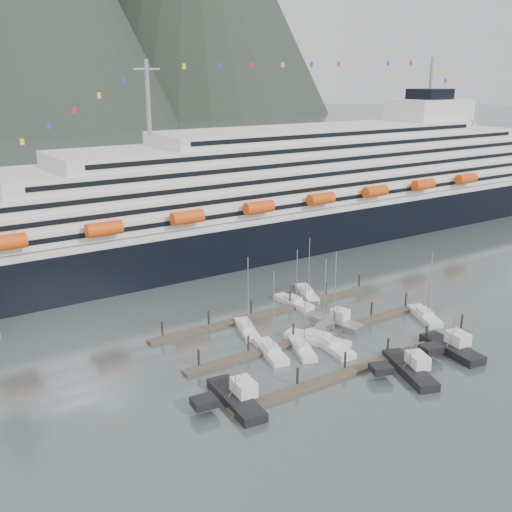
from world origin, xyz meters
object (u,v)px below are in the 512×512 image
object	(u,v)px
sailboat_a	(271,352)
sailboat_d	(329,344)
sailboat_f	(293,302)
trawler_d	(451,347)
trawler_a	(235,398)
trawler_c	(409,369)
cruise_ship	(294,198)
sailboat_e	(247,330)
sailboat_b	(317,340)
sailboat_h	(425,316)
sailboat_c	(302,349)
trawler_e	(336,322)
sailboat_g	(307,293)

from	to	relation	value
sailboat_a	sailboat_d	xyz separation A→B (m)	(9.58, -2.83, 0.01)
sailboat_a	sailboat_f	world-z (taller)	sailboat_a
sailboat_a	trawler_d	bearing A→B (deg)	-108.48
trawler_a	trawler_c	xyz separation A→B (m)	(26.26, -6.95, -0.04)
cruise_ship	sailboat_e	xyz separation A→B (m)	(-42.68, -43.63, -11.62)
sailboat_b	sailboat_h	distance (m)	23.39
sailboat_a	sailboat_c	distance (m)	5.24
sailboat_d	trawler_a	bearing A→B (deg)	113.64
sailboat_a	trawler_a	bearing A→B (deg)	140.96
sailboat_b	trawler_d	distance (m)	21.53
sailboat_e	sailboat_b	bearing A→B (deg)	-125.63
sailboat_e	trawler_d	distance (m)	34.02
trawler_c	trawler_e	xyz separation A→B (m)	(2.55, 19.38, -0.00)
cruise_ship	trawler_c	xyz separation A→B (m)	(-30.73, -69.90, -11.21)
sailboat_f	trawler_d	bearing A→B (deg)	-169.06
trawler_c	sailboat_c	bearing A→B (deg)	49.45
sailboat_a	sailboat_c	size ratio (longest dim) A/B	1.18
trawler_c	trawler_d	xyz separation A→B (m)	(11.11, 1.26, 0.05)
sailboat_d	trawler_e	bearing A→B (deg)	-43.06
sailboat_b	sailboat_h	xyz separation A→B (m)	(23.24, -2.68, -0.01)
sailboat_c	sailboat_d	distance (m)	4.78
sailboat_g	trawler_e	xyz separation A→B (m)	(-5.59, -15.57, 0.42)
sailboat_d	trawler_d	world-z (taller)	sailboat_d
sailboat_a	trawler_d	world-z (taller)	sailboat_a
sailboat_c	sailboat_f	size ratio (longest dim) A/B	1.06
sailboat_e	trawler_e	xyz separation A→B (m)	(14.50, -6.89, 0.40)
sailboat_h	trawler_c	bearing A→B (deg)	149.35
trawler_a	sailboat_f	bearing A→B (deg)	-43.07
sailboat_h	trawler_c	world-z (taller)	sailboat_h
sailboat_f	sailboat_g	world-z (taller)	sailboat_g
sailboat_f	trawler_d	size ratio (longest dim) A/B	1.00
sailboat_e	sailboat_f	distance (m)	15.84
sailboat_c	sailboat_f	world-z (taller)	sailboat_c
sailboat_c	trawler_a	distance (m)	19.37
trawler_d	sailboat_g	bearing A→B (deg)	12.04
cruise_ship	sailboat_b	distance (m)	65.40
sailboat_h	trawler_a	xyz separation A→B (m)	(-44.96, -6.41, 0.44)
trawler_e	sailboat_e	bearing A→B (deg)	48.51
sailboat_c	sailboat_f	distance (m)	20.80
sailboat_h	trawler_d	xyz separation A→B (m)	(-7.59, -12.11, 0.45)
cruise_ship	trawler_a	size ratio (longest dim) A/B	16.80
sailboat_a	trawler_c	bearing A→B (deg)	-127.44
sailboat_f	trawler_c	distance (m)	32.45
sailboat_a	sailboat_e	distance (m)	9.70
sailboat_c	sailboat_e	xyz separation A→B (m)	(-3.37, 11.41, 0.01)
sailboat_e	trawler_a	size ratio (longest dim) A/B	1.14
sailboat_d	trawler_e	xyz separation A→B (m)	(6.46, 5.51, 0.38)
sailboat_f	trawler_e	world-z (taller)	sailboat_f
sailboat_e	trawler_c	size ratio (longest dim) A/B	1.13
sailboat_b	trawler_e	size ratio (longest dim) A/B	1.51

